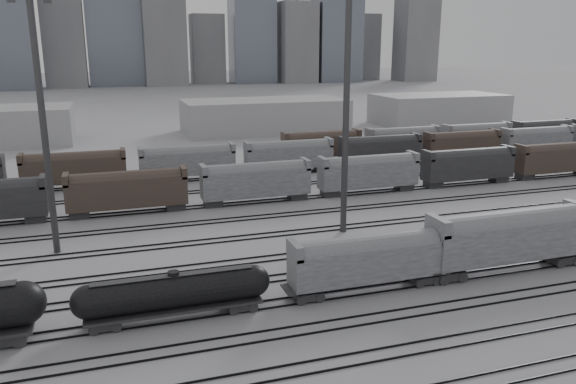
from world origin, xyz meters
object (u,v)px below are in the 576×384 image
object	(u,v)px
tank_car_b	(174,293)
hopper_car_a	(368,258)
hopper_car_b	(509,235)
light_mast_c	(346,104)

from	to	relation	value
tank_car_b	hopper_car_a	xyz separation A→B (m)	(16.73, 0.00, 0.91)
hopper_car_a	hopper_car_b	size ratio (longest dim) A/B	0.86
tank_car_b	hopper_car_b	xyz separation A→B (m)	(31.40, 0.00, 1.43)
hopper_car_b	light_mast_c	bearing A→B (deg)	122.82
hopper_car_b	hopper_car_a	bearing A→B (deg)	180.00
tank_car_b	hopper_car_a	distance (m)	16.76
tank_car_b	light_mast_c	world-z (taller)	light_mast_c
tank_car_b	hopper_car_b	size ratio (longest dim) A/B	0.94
tank_car_b	hopper_car_a	world-z (taller)	hopper_car_a
tank_car_b	hopper_car_b	bearing A→B (deg)	0.00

